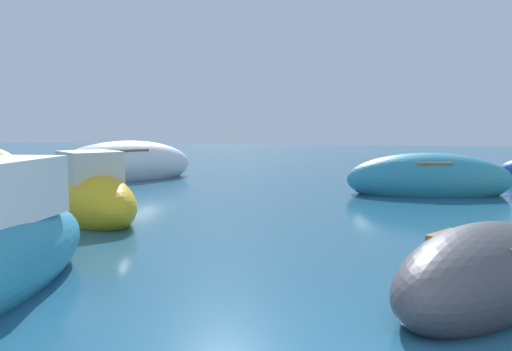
{
  "coord_description": "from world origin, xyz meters",
  "views": [
    {
      "loc": [
        0.06,
        -3.57,
        2.0
      ],
      "look_at": [
        -2.76,
        12.18,
        0.36
      ],
      "focal_mm": 38.16,
      "sensor_mm": 36.0,
      "label": 1
    }
  ],
  "objects_px": {
    "moored_boat_4": "(429,179)",
    "moored_boat_5": "(86,198)",
    "moored_boat_0": "(126,165)",
    "moored_boat_1": "(480,276)"
  },
  "relations": [
    {
      "from": "moored_boat_0",
      "to": "moored_boat_1",
      "type": "height_order",
      "value": "moored_boat_0"
    },
    {
      "from": "moored_boat_4",
      "to": "moored_boat_5",
      "type": "bearing_deg",
      "value": -151.77
    },
    {
      "from": "moored_boat_0",
      "to": "moored_boat_4",
      "type": "height_order",
      "value": "moored_boat_0"
    },
    {
      "from": "moored_boat_1",
      "to": "moored_boat_4",
      "type": "bearing_deg",
      "value": -148.85
    },
    {
      "from": "moored_boat_4",
      "to": "moored_boat_5",
      "type": "height_order",
      "value": "moored_boat_5"
    },
    {
      "from": "moored_boat_0",
      "to": "moored_boat_1",
      "type": "bearing_deg",
      "value": -100.28
    },
    {
      "from": "moored_boat_1",
      "to": "moored_boat_5",
      "type": "xyz_separation_m",
      "value": [
        -6.73,
        4.09,
        0.11
      ]
    },
    {
      "from": "moored_boat_4",
      "to": "moored_boat_5",
      "type": "xyz_separation_m",
      "value": [
        -7.36,
        -4.93,
        0.02
      ]
    },
    {
      "from": "moored_boat_0",
      "to": "moored_boat_4",
      "type": "bearing_deg",
      "value": -61.67
    },
    {
      "from": "moored_boat_1",
      "to": "moored_boat_4",
      "type": "distance_m",
      "value": 9.04
    }
  ]
}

